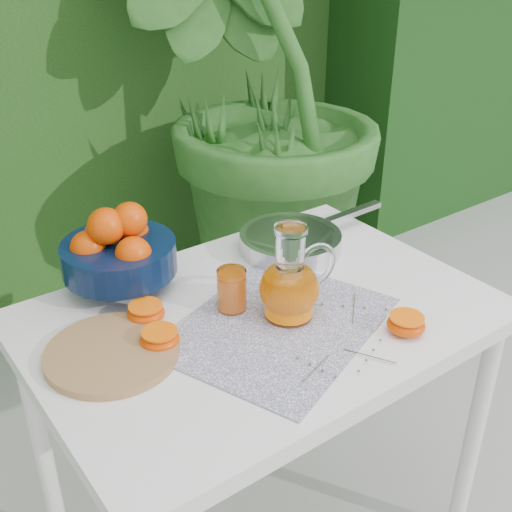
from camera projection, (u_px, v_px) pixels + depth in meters
potted_plant_right at (249, 92)px, 2.42m from camera, size 2.58×2.58×1.84m
white_table at (261, 341)px, 1.45m from camera, size 1.00×0.70×0.75m
placemat at (278, 325)px, 1.36m from camera, size 0.57×0.51×0.00m
cutting_board at (112, 353)px, 1.27m from camera, size 0.33×0.33×0.02m
fruit_bowl at (118, 250)px, 1.46m from camera, size 0.29×0.29×0.21m
juice_pitcher at (290, 286)px, 1.36m from camera, size 0.19×0.14×0.21m
juice_tumbler at (232, 291)px, 1.40m from camera, size 0.07×0.07×0.10m
saute_pan at (292, 240)px, 1.66m from camera, size 0.47×0.27×0.05m
orange_halves at (237, 325)px, 1.33m from camera, size 0.55×0.46×0.04m
thyme_sprigs at (348, 340)px, 1.31m from camera, size 0.31×0.25×0.01m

